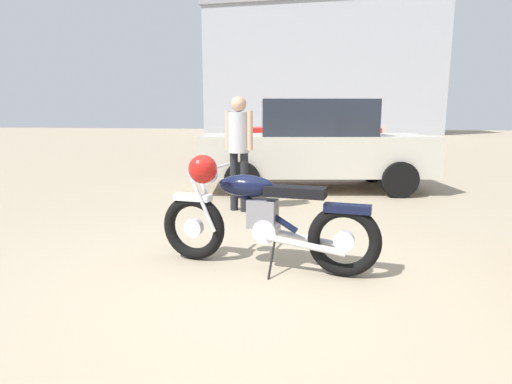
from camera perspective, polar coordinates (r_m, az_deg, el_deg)
ground_plane at (r=3.64m, az=1.47°, el=-12.15°), size 80.00×80.00×0.00m
vintage_motorcycle at (r=3.84m, az=0.30°, el=-3.24°), size 2.08×0.73×1.07m
bystander at (r=6.12m, az=-2.34°, el=6.82°), size 0.43×0.30×1.66m
dark_sedan_left at (r=13.20m, az=6.89°, el=7.84°), size 4.32×2.18×1.67m
silver_sedan_mid at (r=8.09m, az=7.94°, el=6.28°), size 4.44×2.49×1.67m
blue_hatchback_right at (r=17.12m, az=9.73°, el=8.32°), size 4.33×2.19×1.67m
industrial_building at (r=36.72m, az=9.03°, el=16.04°), size 18.46×9.38×18.68m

